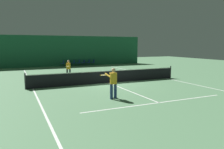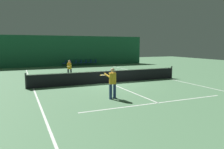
{
  "view_description": "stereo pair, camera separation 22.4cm",
  "coord_description": "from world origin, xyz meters",
  "px_view_note": "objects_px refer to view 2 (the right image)",
  "views": [
    {
      "loc": [
        -6.59,
        -15.19,
        2.9
      ],
      "look_at": [
        -0.7,
        -2.2,
        0.96
      ],
      "focal_mm": 35.0,
      "sensor_mm": 36.0,
      "label": 1
    },
    {
      "loc": [
        -6.38,
        -15.28,
        2.9
      ],
      "look_at": [
        -0.7,
        -2.2,
        0.96
      ],
      "focal_mm": 35.0,
      "sensor_mm": 36.0,
      "label": 2
    }
  ],
  "objects_px": {
    "player_near": "(112,81)",
    "player_far": "(69,67)",
    "courtside_chair_0": "(65,63)",
    "tennis_net": "(109,76)",
    "courtside_chair_1": "(70,63)",
    "courtside_chair_5": "(90,62)",
    "courtside_chair_3": "(80,62)",
    "courtside_chair_2": "(75,63)",
    "courtside_chair_6": "(95,62)",
    "courtside_chair_4": "(85,62)"
  },
  "relations": [
    {
      "from": "player_far",
      "to": "courtside_chair_6",
      "type": "height_order",
      "value": "player_far"
    },
    {
      "from": "player_near",
      "to": "player_far",
      "type": "bearing_deg",
      "value": -8.72
    },
    {
      "from": "courtside_chair_5",
      "to": "courtside_chair_0",
      "type": "bearing_deg",
      "value": -90.0
    },
    {
      "from": "courtside_chair_6",
      "to": "courtside_chair_3",
      "type": "bearing_deg",
      "value": -90.0
    },
    {
      "from": "courtside_chair_0",
      "to": "courtside_chair_5",
      "type": "distance_m",
      "value": 3.62
    },
    {
      "from": "courtside_chair_2",
      "to": "courtside_chair_4",
      "type": "xyz_separation_m",
      "value": [
        1.45,
        0.0,
        0.0
      ]
    },
    {
      "from": "player_far",
      "to": "courtside_chair_2",
      "type": "distance_m",
      "value": 10.92
    },
    {
      "from": "courtside_chair_3",
      "to": "courtside_chair_5",
      "type": "height_order",
      "value": "same"
    },
    {
      "from": "tennis_net",
      "to": "courtside_chair_1",
      "type": "relative_size",
      "value": 14.29
    },
    {
      "from": "tennis_net",
      "to": "courtside_chair_3",
      "type": "relative_size",
      "value": 14.29
    },
    {
      "from": "player_near",
      "to": "courtside_chair_3",
      "type": "distance_m",
      "value": 19.35
    },
    {
      "from": "courtside_chair_4",
      "to": "courtside_chair_2",
      "type": "bearing_deg",
      "value": -90.0
    },
    {
      "from": "player_far",
      "to": "courtside_chair_5",
      "type": "xyz_separation_m",
      "value": [
        5.28,
        10.46,
        -0.42
      ]
    },
    {
      "from": "player_near",
      "to": "player_far",
      "type": "height_order",
      "value": "player_near"
    },
    {
      "from": "player_near",
      "to": "tennis_net",
      "type": "bearing_deg",
      "value": -32.13
    },
    {
      "from": "courtside_chair_6",
      "to": "courtside_chair_2",
      "type": "bearing_deg",
      "value": -90.0
    },
    {
      "from": "player_near",
      "to": "player_far",
      "type": "relative_size",
      "value": 1.08
    },
    {
      "from": "tennis_net",
      "to": "courtside_chair_0",
      "type": "relative_size",
      "value": 14.29
    },
    {
      "from": "player_far",
      "to": "courtside_chair_5",
      "type": "bearing_deg",
      "value": 170.74
    },
    {
      "from": "tennis_net",
      "to": "courtside_chair_0",
      "type": "height_order",
      "value": "tennis_net"
    },
    {
      "from": "courtside_chair_2",
      "to": "courtside_chair_5",
      "type": "distance_m",
      "value": 2.17
    },
    {
      "from": "player_near",
      "to": "courtside_chair_1",
      "type": "height_order",
      "value": "player_near"
    },
    {
      "from": "tennis_net",
      "to": "courtside_chair_1",
      "type": "bearing_deg",
      "value": 89.14
    },
    {
      "from": "player_near",
      "to": "courtside_chair_5",
      "type": "bearing_deg",
      "value": -25.82
    },
    {
      "from": "courtside_chair_0",
      "to": "courtside_chair_6",
      "type": "distance_m",
      "value": 4.34
    },
    {
      "from": "courtside_chair_2",
      "to": "courtside_chair_0",
      "type": "bearing_deg",
      "value": -90.0
    },
    {
      "from": "player_far",
      "to": "tennis_net",
      "type": "bearing_deg",
      "value": 46.51
    },
    {
      "from": "tennis_net",
      "to": "courtside_chair_4",
      "type": "distance_m",
      "value": 14.57
    },
    {
      "from": "courtside_chair_0",
      "to": "courtside_chair_3",
      "type": "bearing_deg",
      "value": 90.0
    },
    {
      "from": "player_far",
      "to": "courtside_chair_4",
      "type": "height_order",
      "value": "player_far"
    },
    {
      "from": "courtside_chair_2",
      "to": "courtside_chair_6",
      "type": "relative_size",
      "value": 1.0
    },
    {
      "from": "courtside_chair_4",
      "to": "courtside_chair_5",
      "type": "distance_m",
      "value": 0.72
    },
    {
      "from": "courtside_chair_3",
      "to": "courtside_chair_5",
      "type": "xyz_separation_m",
      "value": [
        1.45,
        0.0,
        0.0
      ]
    },
    {
      "from": "courtside_chair_1",
      "to": "courtside_chair_3",
      "type": "xyz_separation_m",
      "value": [
        1.45,
        0.0,
        0.0
      ]
    },
    {
      "from": "courtside_chair_0",
      "to": "courtside_chair_5",
      "type": "relative_size",
      "value": 1.0
    },
    {
      "from": "courtside_chair_5",
      "to": "courtside_chair_6",
      "type": "bearing_deg",
      "value": 90.0
    },
    {
      "from": "player_near",
      "to": "courtside_chair_1",
      "type": "distance_m",
      "value": 19.15
    },
    {
      "from": "courtside_chair_1",
      "to": "courtside_chair_4",
      "type": "bearing_deg",
      "value": 90.0
    },
    {
      "from": "courtside_chair_5",
      "to": "courtside_chair_6",
      "type": "relative_size",
      "value": 1.0
    },
    {
      "from": "courtside_chair_6",
      "to": "player_far",
      "type": "bearing_deg",
      "value": -29.86
    },
    {
      "from": "courtside_chair_4",
      "to": "courtside_chair_5",
      "type": "height_order",
      "value": "same"
    },
    {
      "from": "courtside_chair_0",
      "to": "courtside_chair_5",
      "type": "bearing_deg",
      "value": 90.0
    },
    {
      "from": "courtside_chair_0",
      "to": "courtside_chair_2",
      "type": "height_order",
      "value": "same"
    },
    {
      "from": "courtside_chair_5",
      "to": "courtside_chair_6",
      "type": "height_order",
      "value": "same"
    },
    {
      "from": "tennis_net",
      "to": "courtside_chair_0",
      "type": "distance_m",
      "value": 14.39
    },
    {
      "from": "player_near",
      "to": "courtside_chair_4",
      "type": "xyz_separation_m",
      "value": [
        4.14,
        19.04,
        -0.49
      ]
    },
    {
      "from": "courtside_chair_2",
      "to": "courtside_chair_4",
      "type": "bearing_deg",
      "value": 90.0
    },
    {
      "from": "courtside_chair_0",
      "to": "player_far",
      "type": "bearing_deg",
      "value": -9.02
    },
    {
      "from": "courtside_chair_6",
      "to": "tennis_net",
      "type": "bearing_deg",
      "value": -14.93
    },
    {
      "from": "courtside_chair_4",
      "to": "courtside_chair_6",
      "type": "height_order",
      "value": "same"
    }
  ]
}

